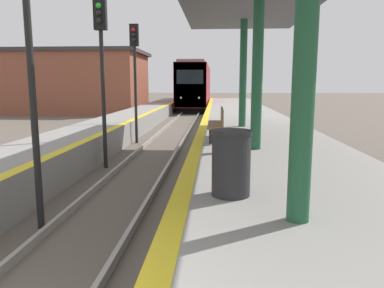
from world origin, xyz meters
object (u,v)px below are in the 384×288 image
at_px(signal_far, 135,62).
at_px(trash_bin, 231,163).
at_px(signal_mid, 101,52).
at_px(signal_near, 28,28).
at_px(bench, 218,123).
at_px(train, 195,86).

xyz_separation_m(signal_far, trash_bin, (3.67, -10.45, -2.05)).
xyz_separation_m(signal_mid, trash_bin, (3.60, -5.61, -2.05)).
height_order(signal_near, signal_mid, same).
bearing_deg(bench, train, 94.56).
distance_m(signal_near, bench, 6.13).
distance_m(train, signal_near, 32.57).
height_order(trash_bin, bench, trash_bin).
xyz_separation_m(train, signal_near, (-0.96, -32.54, 1.16)).
height_order(train, signal_near, signal_near).
bearing_deg(signal_mid, bench, -0.20).
relative_size(signal_mid, trash_bin, 5.11).
bearing_deg(train, signal_near, -91.68).
distance_m(signal_near, trash_bin, 4.00).
relative_size(signal_near, bench, 2.70).
xyz_separation_m(train, bench, (2.21, -27.71, -0.89)).
distance_m(trash_bin, bench, 5.60).
bearing_deg(bench, trash_bin, -88.19).
distance_m(signal_mid, signal_far, 4.84).
xyz_separation_m(train, trash_bin, (2.38, -33.31, -0.89)).
relative_size(signal_near, signal_far, 1.00).
distance_m(train, signal_mid, 27.75).
relative_size(signal_mid, signal_far, 1.00).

